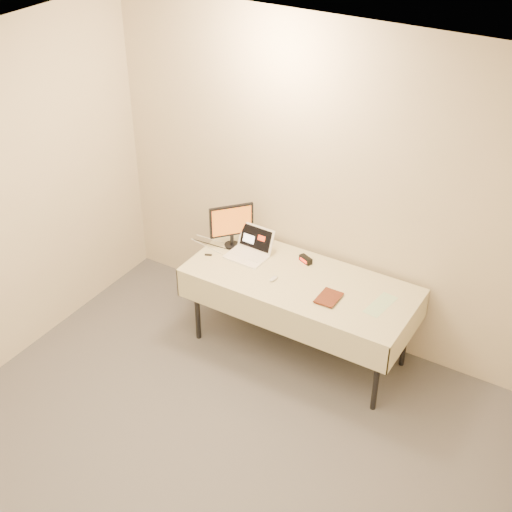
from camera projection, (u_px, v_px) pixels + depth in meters
The scene contains 9 objects.
back_wall at pixel (330, 188), 5.65m from camera, with size 4.00×0.10×2.70m, color beige.
table at pixel (300, 286), 5.70m from camera, with size 1.86×0.81×0.74m.
laptop at pixel (250, 249), 5.94m from camera, with size 0.34×0.32×0.22m.
monitor at pixel (232, 223), 5.96m from camera, with size 0.27×0.30×0.39m.
book at pixel (320, 284), 5.42m from camera, with size 0.16×0.02×0.22m, color maroon.
alarm_clock at pixel (306, 260), 5.86m from camera, with size 0.13×0.09×0.05m.
clicker at pixel (274, 278), 5.66m from camera, with size 0.04×0.09×0.02m, color silver.
paper_form at pixel (380, 305), 5.38m from camera, with size 0.13×0.32×0.00m, color #B1D9AC.
usb_dongle at pixel (208, 255), 5.96m from camera, with size 0.06×0.02×0.01m, color black.
Camera 1 is at (2.11, -2.10, 4.00)m, focal length 50.00 mm.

